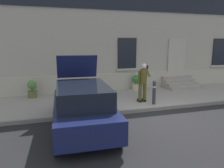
{
  "coord_description": "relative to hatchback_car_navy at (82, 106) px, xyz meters",
  "views": [
    {
      "loc": [
        -3.83,
        -6.52,
        2.76
      ],
      "look_at": [
        -1.45,
        1.6,
        1.1
      ],
      "focal_mm": 33.41,
      "sensor_mm": 36.0,
      "label": 1
    }
  ],
  "objects": [
    {
      "name": "planter_cream",
      "position": [
        3.68,
        4.35,
        -0.19
      ],
      "size": [
        0.44,
        0.44,
        0.86
      ],
      "color": "beige",
      "rests_on": "sidewalk"
    },
    {
      "name": "planter_olive",
      "position": [
        -1.83,
        4.18,
        -0.19
      ],
      "size": [
        0.44,
        0.44,
        0.86
      ],
      "color": "#606B38",
      "rests_on": "sidewalk"
    },
    {
      "name": "hatchback_car_navy",
      "position": [
        0.0,
        0.0,
        0.0
      ],
      "size": [
        1.92,
        4.13,
        2.34
      ],
      "color": "#161E4C",
      "rests_on": "ground"
    },
    {
      "name": "planter_terracotta",
      "position": [
        0.92,
        3.97,
        -0.19
      ],
      "size": [
        0.44,
        0.44,
        0.86
      ],
      "color": "#B25B38",
      "rests_on": "sidewalk"
    },
    {
      "name": "curb_edge",
      "position": [
        2.94,
        1.08,
        -0.72
      ],
      "size": [
        24.0,
        0.12,
        0.15
      ],
      "primitive_type": "cube",
      "color": "gray",
      "rests_on": "ground"
    },
    {
      "name": "person_on_phone",
      "position": [
        2.99,
        1.94,
        0.35
      ],
      "size": [
        0.51,
        0.49,
        1.75
      ],
      "rotation": [
        0.0,
        0.0,
        -0.02
      ],
      "color": "#514C1E",
      "rests_on": "sidewalk"
    },
    {
      "name": "ground_plane",
      "position": [
        2.94,
        0.14,
        -0.8
      ],
      "size": [
        80.0,
        80.0,
        0.0
      ],
      "primitive_type": "plane",
      "color": "#232326"
    },
    {
      "name": "bollard_near_person",
      "position": [
        3.31,
        1.49,
        -0.09
      ],
      "size": [
        0.15,
        0.15,
        1.04
      ],
      "color": "#333338",
      "rests_on": "sidewalk"
    },
    {
      "name": "entrance_stoop",
      "position": [
        6.45,
        4.26,
        -0.41
      ],
      "size": [
        1.97,
        1.28,
        0.64
      ],
      "color": "#9E998E",
      "rests_on": "sidewalk"
    },
    {
      "name": "sidewalk",
      "position": [
        2.94,
        2.94,
        -0.72
      ],
      "size": [
        24.0,
        3.6,
        0.15
      ],
      "primitive_type": "cube",
      "color": "#99968E",
      "rests_on": "ground"
    },
    {
      "name": "building_facade",
      "position": [
        2.95,
        5.43,
        2.93
      ],
      "size": [
        24.0,
        1.52,
        7.5
      ],
      "color": "#B2AD9E",
      "rests_on": "ground"
    }
  ]
}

